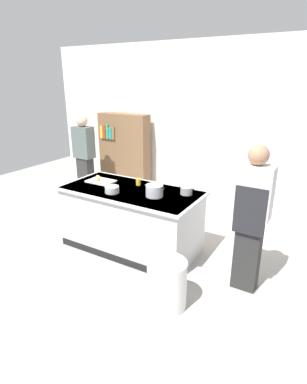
{
  "coord_description": "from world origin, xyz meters",
  "views": [
    {
      "loc": [
        2.36,
        -3.36,
        2.35
      ],
      "look_at": [
        0.25,
        0.2,
        0.85
      ],
      "focal_mm": 29.3,
      "sensor_mm": 36.0,
      "label": 1
    }
  ],
  "objects_px": {
    "bookshelf": "(124,156)",
    "stock_pot": "(154,191)",
    "mixing_bowl": "(112,190)",
    "juice_cup": "(138,182)",
    "trash_bin": "(167,284)",
    "person_chef": "(251,217)",
    "sauce_pan": "(186,191)",
    "person_guest": "(85,157)",
    "onion": "(98,178)"
  },
  "relations": [
    {
      "from": "bookshelf",
      "to": "stock_pot",
      "type": "bearing_deg",
      "value": -45.58
    },
    {
      "from": "onion",
      "to": "mixing_bowl",
      "type": "xyz_separation_m",
      "value": [
        0.48,
        -0.27,
        -0.01
      ]
    },
    {
      "from": "juice_cup",
      "to": "person_chef",
      "type": "height_order",
      "value": "person_chef"
    },
    {
      "from": "stock_pot",
      "to": "person_guest",
      "type": "xyz_separation_m",
      "value": [
        -2.26,
        1.14,
        -0.07
      ]
    },
    {
      "from": "trash_bin",
      "to": "juice_cup",
      "type": "bearing_deg",
      "value": 134.6
    },
    {
      "from": "trash_bin",
      "to": "person_guest",
      "type": "relative_size",
      "value": 0.32
    },
    {
      "from": "stock_pot",
      "to": "mixing_bowl",
      "type": "distance_m",
      "value": 0.59
    },
    {
      "from": "juice_cup",
      "to": "bookshelf",
      "type": "distance_m",
      "value": 2.1
    },
    {
      "from": "person_chef",
      "to": "onion",
      "type": "bearing_deg",
      "value": 104.0
    },
    {
      "from": "sauce_pan",
      "to": "mixing_bowl",
      "type": "bearing_deg",
      "value": -152.68
    },
    {
      "from": "onion",
      "to": "bookshelf",
      "type": "height_order",
      "value": "bookshelf"
    },
    {
      "from": "trash_bin",
      "to": "person_chef",
      "type": "xyz_separation_m",
      "value": [
        0.64,
        0.77,
        0.64
      ]
    },
    {
      "from": "onion",
      "to": "trash_bin",
      "type": "bearing_deg",
      "value": -28.38
    },
    {
      "from": "person_guest",
      "to": "person_chef",
      "type": "bearing_deg",
      "value": 82.76
    },
    {
      "from": "mixing_bowl",
      "to": "person_chef",
      "type": "height_order",
      "value": "person_chef"
    },
    {
      "from": "juice_cup",
      "to": "person_guest",
      "type": "height_order",
      "value": "person_guest"
    },
    {
      "from": "person_chef",
      "to": "person_guest",
      "type": "relative_size",
      "value": 1.0
    },
    {
      "from": "onion",
      "to": "sauce_pan",
      "type": "bearing_deg",
      "value": 7.69
    },
    {
      "from": "stock_pot",
      "to": "person_guest",
      "type": "height_order",
      "value": "person_guest"
    },
    {
      "from": "juice_cup",
      "to": "stock_pot",
      "type": "bearing_deg",
      "value": -32.47
    },
    {
      "from": "onion",
      "to": "person_chef",
      "type": "xyz_separation_m",
      "value": [
        2.31,
        -0.13,
        -0.05
      ]
    },
    {
      "from": "person_chef",
      "to": "juice_cup",
      "type": "bearing_deg",
      "value": 97.0
    },
    {
      "from": "person_guest",
      "to": "trash_bin",
      "type": "bearing_deg",
      "value": 67.26
    },
    {
      "from": "mixing_bowl",
      "to": "trash_bin",
      "type": "height_order",
      "value": "mixing_bowl"
    },
    {
      "from": "bookshelf",
      "to": "onion",
      "type": "bearing_deg",
      "value": -66.09
    },
    {
      "from": "bookshelf",
      "to": "person_guest",
      "type": "bearing_deg",
      "value": -121.87
    },
    {
      "from": "mixing_bowl",
      "to": "trash_bin",
      "type": "distance_m",
      "value": 1.5
    },
    {
      "from": "stock_pot",
      "to": "sauce_pan",
      "type": "bearing_deg",
      "value": 40.85
    },
    {
      "from": "juice_cup",
      "to": "person_guest",
      "type": "relative_size",
      "value": 0.06
    },
    {
      "from": "stock_pot",
      "to": "trash_bin",
      "type": "distance_m",
      "value": 1.24
    },
    {
      "from": "person_chef",
      "to": "bookshelf",
      "type": "xyz_separation_m",
      "value": [
        -3.08,
        1.89,
        -0.06
      ]
    },
    {
      "from": "mixing_bowl",
      "to": "trash_bin",
      "type": "xyz_separation_m",
      "value": [
        1.19,
        -0.63,
        -0.67
      ]
    },
    {
      "from": "juice_cup",
      "to": "person_chef",
      "type": "relative_size",
      "value": 0.06
    },
    {
      "from": "stock_pot",
      "to": "trash_bin",
      "type": "bearing_deg",
      "value": -51.85
    },
    {
      "from": "mixing_bowl",
      "to": "juice_cup",
      "type": "height_order",
      "value": "juice_cup"
    },
    {
      "from": "sauce_pan",
      "to": "juice_cup",
      "type": "relative_size",
      "value": 2.25
    },
    {
      "from": "mixing_bowl",
      "to": "bookshelf",
      "type": "distance_m",
      "value": 2.39
    },
    {
      "from": "sauce_pan",
      "to": "mixing_bowl",
      "type": "relative_size",
      "value": 1.18
    },
    {
      "from": "onion",
      "to": "person_chef",
      "type": "distance_m",
      "value": 2.31
    },
    {
      "from": "sauce_pan",
      "to": "stock_pot",
      "type": "bearing_deg",
      "value": -139.15
    },
    {
      "from": "onion",
      "to": "stock_pot",
      "type": "bearing_deg",
      "value": -5.42
    },
    {
      "from": "sauce_pan",
      "to": "trash_bin",
      "type": "bearing_deg",
      "value": -74.37
    },
    {
      "from": "juice_cup",
      "to": "trash_bin",
      "type": "bearing_deg",
      "value": -45.4
    },
    {
      "from": "sauce_pan",
      "to": "bookshelf",
      "type": "height_order",
      "value": "bookshelf"
    },
    {
      "from": "juice_cup",
      "to": "bookshelf",
      "type": "bearing_deg",
      "value": 131.24
    },
    {
      "from": "person_chef",
      "to": "person_guest",
      "type": "bearing_deg",
      "value": 88.88
    },
    {
      "from": "stock_pot",
      "to": "trash_bin",
      "type": "relative_size",
      "value": 0.54
    },
    {
      "from": "onion",
      "to": "trash_bin",
      "type": "relative_size",
      "value": 0.15
    },
    {
      "from": "sauce_pan",
      "to": "person_guest",
      "type": "bearing_deg",
      "value": 161.65
    },
    {
      "from": "stock_pot",
      "to": "mixing_bowl",
      "type": "height_order",
      "value": "stock_pot"
    }
  ]
}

